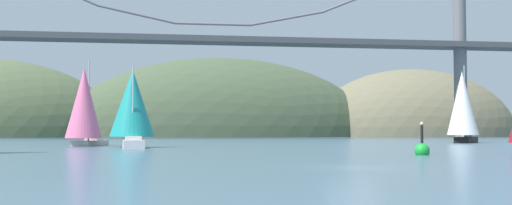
{
  "coord_description": "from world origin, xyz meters",
  "views": [
    {
      "loc": [
        -8.66,
        -27.44,
        1.8
      ],
      "look_at": [
        0.0,
        32.57,
        4.63
      ],
      "focal_mm": 41.59,
      "sensor_mm": 36.0,
      "label": 1
    }
  ],
  "objects": [
    {
      "name": "sailboat_teal_sail",
      "position": [
        -12.58,
        34.85,
        4.32
      ],
      "size": [
        5.07,
        8.05,
        8.25
      ],
      "color": "white",
      "rests_on": "ground_plane"
    },
    {
      "name": "channel_buoy",
      "position": [
        9.39,
        13.38,
        0.37
      ],
      "size": [
        1.1,
        1.1,
        2.64
      ],
      "color": "green",
      "rests_on": "ground_plane"
    },
    {
      "name": "headland_center",
      "position": [
        5.0,
        135.0,
        0.0
      ],
      "size": [
        86.18,
        44.0,
        43.21
      ],
      "primitive_type": "ellipsoid",
      "color": "#425138",
      "rests_on": "ground_plane"
    },
    {
      "name": "suspension_bridge",
      "position": [
        0.0,
        95.0,
        21.06
      ],
      "size": [
        145.26,
        6.0,
        43.33
      ],
      "color": "slate",
      "rests_on": "ground_plane"
    },
    {
      "name": "sailboat_pink_spinnaker",
      "position": [
        -18.24,
        40.86,
        4.54
      ],
      "size": [
        4.77,
        8.07,
        9.8
      ],
      "color": "#B7B2A8",
      "rests_on": "ground_plane"
    },
    {
      "name": "headland_right",
      "position": [
        60.0,
        135.0,
        0.0
      ],
      "size": [
        60.3,
        44.0,
        38.65
      ],
      "primitive_type": "ellipsoid",
      "color": "#6B664C",
      "rests_on": "ground_plane"
    },
    {
      "name": "ground_plane",
      "position": [
        0.0,
        0.0,
        0.0
      ],
      "size": [
        360.0,
        360.0,
        0.0
      ],
      "primitive_type": "plane",
      "color": "#426075"
    },
    {
      "name": "sailboat_white_mainsail",
      "position": [
        32.07,
        50.82,
        5.22
      ],
      "size": [
        7.61,
        8.49,
        11.07
      ],
      "color": "black",
      "rests_on": "ground_plane"
    }
  ]
}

